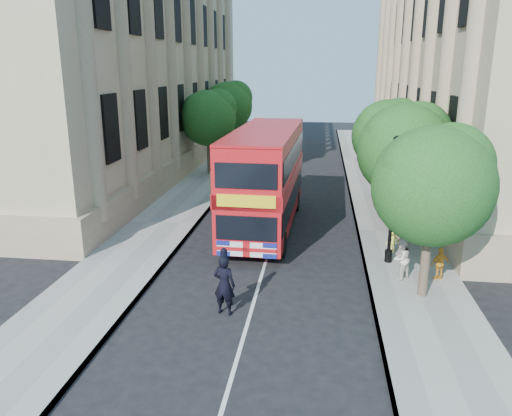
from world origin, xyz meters
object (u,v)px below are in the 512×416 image
(police_constable, at_px, (224,285))
(double_decker_bus, at_px, (265,176))
(woman_pedestrian, at_px, (401,259))
(box_van, at_px, (236,182))
(lamp_post, at_px, (392,205))

(police_constable, bearing_deg, double_decker_bus, -79.78)
(double_decker_bus, bearing_deg, woman_pedestrian, -43.01)
(box_van, height_order, police_constable, box_van)
(woman_pedestrian, bearing_deg, lamp_post, -127.20)
(double_decker_bus, bearing_deg, police_constable, -90.19)
(lamp_post, height_order, woman_pedestrian, lamp_post)
(double_decker_bus, height_order, police_constable, double_decker_bus)
(box_van, bearing_deg, police_constable, -79.43)
(police_constable, xyz_separation_m, woman_pedestrian, (6.06, 3.32, -0.09))
(box_van, distance_m, woman_pedestrian, 12.98)
(lamp_post, height_order, double_decker_bus, lamp_post)
(lamp_post, distance_m, woman_pedestrian, 2.32)
(box_van, relative_size, woman_pedestrian, 2.95)
(lamp_post, xyz_separation_m, box_van, (-7.77, 8.54, -1.20))
(lamp_post, relative_size, police_constable, 2.55)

